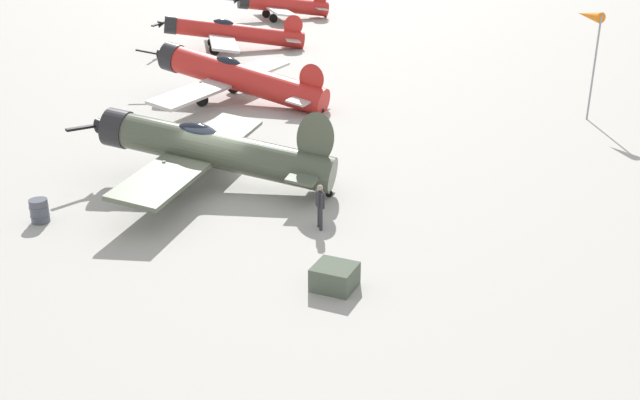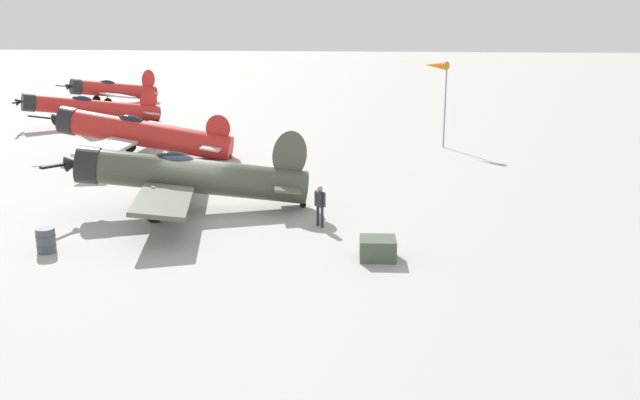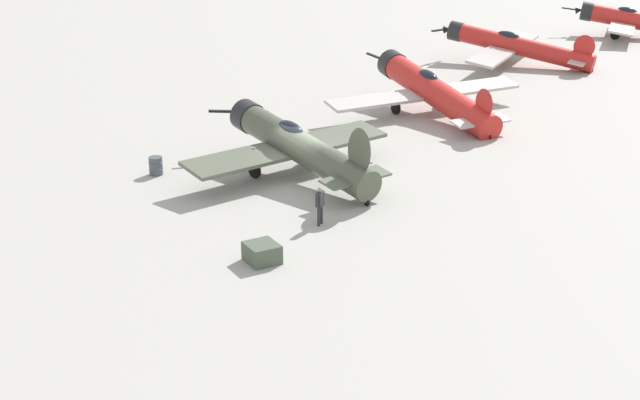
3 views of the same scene
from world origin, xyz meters
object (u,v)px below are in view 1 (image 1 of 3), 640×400
at_px(airplane_far_line, 230,32).
at_px(ground_crew_mechanic, 320,202).
at_px(airplane_foreground, 209,149).
at_px(airplane_outer_stand, 280,5).
at_px(fuel_drum, 39,211).
at_px(windsock_mast, 590,20).
at_px(airplane_mid_apron, 236,77).
at_px(equipment_crate, 335,277).

height_order(airplane_far_line, ground_crew_mechanic, airplane_far_line).
distance_m(airplane_foreground, airplane_outer_stand, 45.29).
relative_size(fuel_drum, windsock_mast, 0.16).
bearing_deg(fuel_drum, airplane_foreground, 153.22).
bearing_deg(airplane_foreground, fuel_drum, 48.18).
xyz_separation_m(airplane_foreground, airplane_outer_stand, (-39.53, -22.10, -0.14)).
height_order(airplane_mid_apron, ground_crew_mechanic, airplane_mid_apron).
bearing_deg(ground_crew_mechanic, airplane_outer_stand, 81.89).
distance_m(airplane_mid_apron, fuel_drum, 18.07).
bearing_deg(airplane_foreground, ground_crew_mechanic, 151.29).
bearing_deg(airplane_mid_apron, ground_crew_mechanic, 130.94).
xyz_separation_m(airplane_far_line, fuel_drum, (30.15, 13.68, -0.97)).
relative_size(airplane_far_line, ground_crew_mechanic, 6.72).
xyz_separation_m(airplane_mid_apron, airplane_outer_stand, (-28.01, -15.09, -0.04)).
relative_size(airplane_outer_stand, fuel_drum, 10.51).
bearing_deg(fuel_drum, ground_crew_mechanic, 116.79).
relative_size(airplane_far_line, airplane_outer_stand, 1.21).
height_order(airplane_outer_stand, equipment_crate, airplane_outer_stand).
bearing_deg(airplane_foreground, airplane_outer_stand, -75.83).
distance_m(airplane_far_line, airplane_outer_stand, 16.36).
height_order(airplane_mid_apron, fuel_drum, airplane_mid_apron).
bearing_deg(airplane_outer_stand, airplane_far_line, 62.76).
distance_m(airplane_mid_apron, airplane_outer_stand, 31.81).
height_order(ground_crew_mechanic, fuel_drum, ground_crew_mechanic).
distance_m(airplane_foreground, airplane_far_line, 29.33).
xyz_separation_m(airplane_foreground, equipment_crate, (5.00, 8.59, -1.20)).
xyz_separation_m(airplane_far_line, equipment_crate, (29.08, 25.34, -1.05)).
height_order(equipment_crate, fuel_drum, fuel_drum).
bearing_deg(airplane_far_line, airplane_outer_stand, -111.07).
height_order(airplane_foreground, fuel_drum, airplane_foreground).
distance_m(ground_crew_mechanic, equipment_crate, 4.40).
relative_size(airplane_mid_apron, fuel_drum, 14.61).
xyz_separation_m(airplane_outer_stand, ground_crew_mechanic, (41.00, 28.15, -0.42)).
height_order(airplane_outer_stand, fuel_drum, airplane_outer_stand).
distance_m(airplane_outer_stand, equipment_crate, 54.09).
distance_m(ground_crew_mechanic, fuel_drum, 10.22).
xyz_separation_m(equipment_crate, windsock_mast, (-23.47, 2.17, 4.74)).
bearing_deg(fuel_drum, equipment_crate, 95.27).
xyz_separation_m(airplane_mid_apron, equipment_crate, (16.52, 15.61, -1.10)).
bearing_deg(airplane_outer_stand, ground_crew_mechanic, 78.10).
bearing_deg(windsock_mast, equipment_crate, -5.28).
bearing_deg(equipment_crate, airplane_mid_apron, -136.64).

